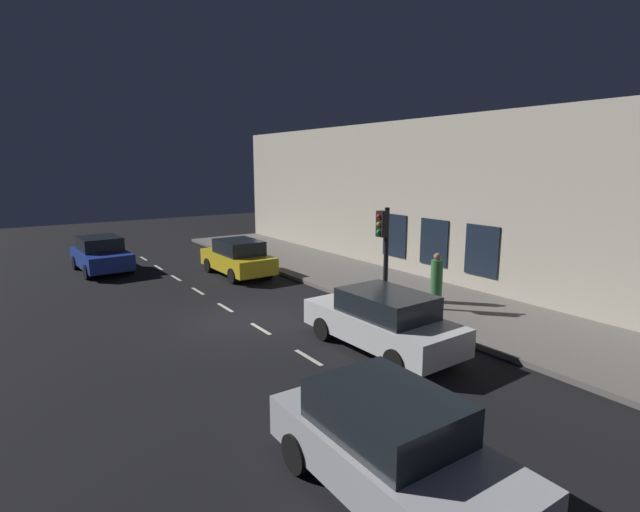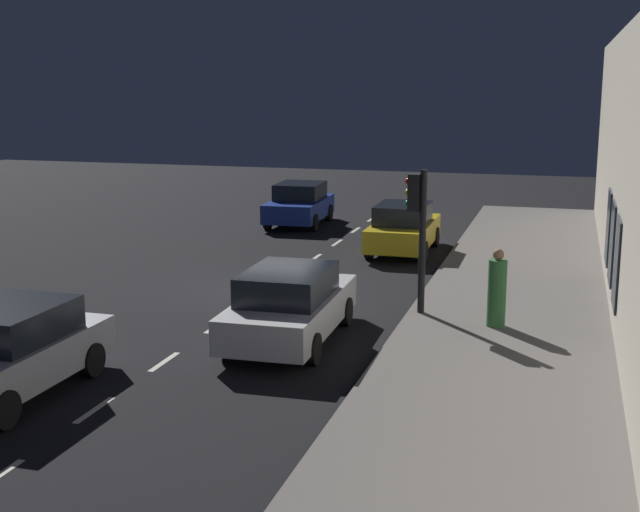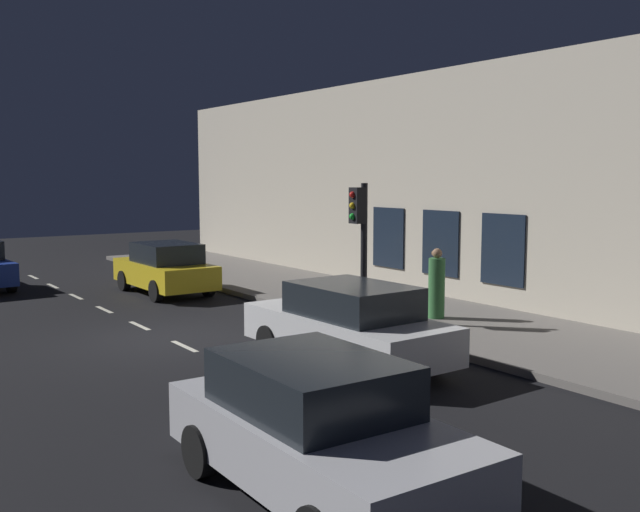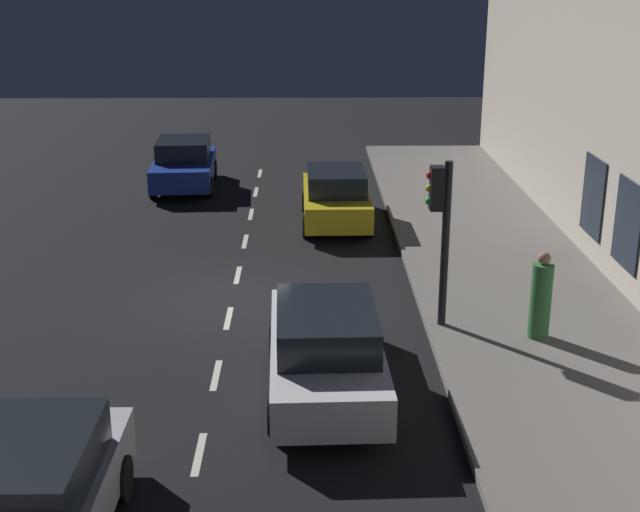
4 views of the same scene
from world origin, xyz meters
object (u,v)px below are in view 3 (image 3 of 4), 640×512
parked_car_0 (165,268)px  parked_car_3 (317,428)px  parked_car_1 (348,324)px  pedestrian_0 (437,286)px  traffic_light (360,230)px

parked_car_0 → parked_car_3: 14.96m
parked_car_3 → parked_car_0: bearing=-105.9°
parked_car_0 → parked_car_1: size_ratio=0.90×
parked_car_1 → pedestrian_0: 4.52m
parked_car_1 → parked_car_3: bearing=-132.2°
traffic_light → parked_car_1: (-2.25, -2.50, -1.56)m
parked_car_3 → traffic_light: bearing=-130.5°
parked_car_1 → traffic_light: bearing=46.4°
parked_car_0 → parked_car_1: bearing=-93.6°
parked_car_0 → pedestrian_0: (3.61, -8.14, 0.15)m
parked_car_1 → parked_car_3: size_ratio=1.10×
traffic_light → parked_car_3: size_ratio=0.79×
parked_car_1 → pedestrian_0: bearing=22.7°
parked_car_0 → parked_car_3: (-4.25, -14.35, 0.00)m
parked_car_3 → pedestrian_0: 10.01m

